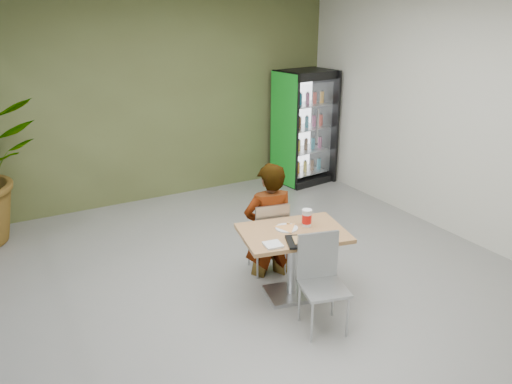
% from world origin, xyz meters
% --- Properties ---
extents(ground, '(7.00, 7.00, 0.00)m').
position_xyz_m(ground, '(0.00, 0.00, 0.00)').
color(ground, gray).
rests_on(ground, ground).
extents(room_envelope, '(6.00, 7.00, 3.20)m').
position_xyz_m(room_envelope, '(0.00, 0.00, 1.60)').
color(room_envelope, silver).
rests_on(room_envelope, ground).
extents(dining_table, '(1.19, 0.94, 0.75)m').
position_xyz_m(dining_table, '(0.24, -0.02, 0.54)').
color(dining_table, '#A67447').
rests_on(dining_table, ground).
extents(chair_far, '(0.46, 0.46, 0.88)m').
position_xyz_m(chair_far, '(0.26, 0.50, 0.52)').
color(chair_far, '#A5A8AA').
rests_on(chair_far, ground).
extents(chair_near, '(0.50, 0.50, 0.92)m').
position_xyz_m(chair_near, '(0.19, -0.56, 0.54)').
color(chair_near, '#A5A8AA').
rests_on(chair_near, ground).
extents(seated_woman, '(0.66, 0.49, 1.62)m').
position_xyz_m(seated_woman, '(0.28, 0.54, 0.51)').
color(seated_woman, black).
rests_on(seated_woman, ground).
extents(pizza_plate, '(0.32, 0.32, 0.03)m').
position_xyz_m(pizza_plate, '(0.21, 0.07, 0.77)').
color(pizza_plate, silver).
rests_on(pizza_plate, dining_table).
extents(soda_cup, '(0.10, 0.10, 0.18)m').
position_xyz_m(soda_cup, '(0.43, 0.03, 0.84)').
color(soda_cup, silver).
rests_on(soda_cup, dining_table).
extents(napkin_stack, '(0.19, 0.19, 0.02)m').
position_xyz_m(napkin_stack, '(-0.12, -0.20, 0.76)').
color(napkin_stack, silver).
rests_on(napkin_stack, dining_table).
extents(cafeteria_tray, '(0.47, 0.42, 0.02)m').
position_xyz_m(cafeteria_tray, '(0.21, -0.30, 0.76)').
color(cafeteria_tray, black).
rests_on(cafeteria_tray, dining_table).
extents(beverage_fridge, '(0.96, 0.78, 1.92)m').
position_xyz_m(beverage_fridge, '(2.45, 3.03, 0.96)').
color(beverage_fridge, black).
rests_on(beverage_fridge, ground).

